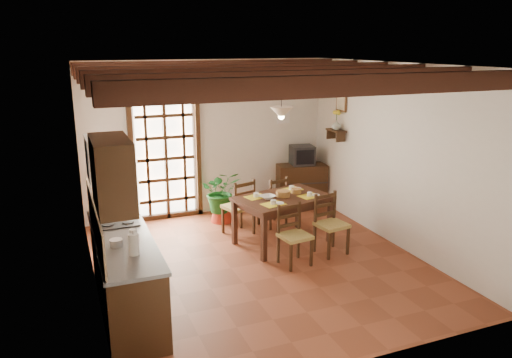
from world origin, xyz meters
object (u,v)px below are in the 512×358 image
chair_far_right (273,210)px  potted_plant (221,191)px  chair_far_left (239,217)px  crt_tv (302,155)px  pendant_lamp (281,111)px  chair_near_right (331,235)px  dining_table (283,203)px  kitchen_counter (125,273)px  sideboard (301,185)px  chair_near_left (294,246)px

chair_far_right → potted_plant: size_ratio=0.45×
chair_far_right → chair_far_left: bearing=-1.5°
crt_tv → pendant_lamp: size_ratio=0.57×
chair_near_right → chair_far_right: size_ratio=1.04×
chair_far_right → crt_tv: bearing=-153.7°
dining_table → pendant_lamp: (0.00, 0.10, 1.41)m
kitchen_counter → crt_tv: 4.71m
chair_near_right → sideboard: size_ratio=0.96×
pendant_lamp → chair_far_left: bearing=134.1°
dining_table → chair_far_left: chair_far_left is taller
chair_near_right → chair_far_right: 1.45m
sideboard → pendant_lamp: (-1.16, -1.55, 1.68)m
chair_near_right → pendant_lamp: (-0.51, 0.72, 1.79)m
chair_near_left → dining_table: bearing=69.3°
kitchen_counter → chair_near_left: size_ratio=2.57×
kitchen_counter → sideboard: bearing=37.1°
dining_table → chair_far_left: size_ratio=1.67×
chair_near_left → chair_far_right: bearing=69.2°
potted_plant → pendant_lamp: bearing=-64.1°
chair_far_right → crt_tv: 1.49m
chair_far_right → sideboard: bearing=-153.5°
chair_near_left → sideboard: (1.34, 2.43, 0.13)m
potted_plant → pendant_lamp: (0.59, -1.21, 1.51)m
dining_table → potted_plant: (-0.59, 1.31, -0.10)m
dining_table → pendant_lamp: pendant_lamp is taller
crt_tv → potted_plant: 1.83m
chair_near_right → chair_near_left: bearing=-175.9°
chair_far_right → potted_plant: potted_plant is taller
chair_near_left → chair_near_right: bearing=5.3°
pendant_lamp → potted_plant: bearing=115.9°
chair_far_left → sideboard: chair_far_left is taller
potted_plant → chair_near_left: bearing=-79.0°
chair_near_left → chair_far_left: bearing=95.2°
kitchen_counter → chair_far_right: 3.39m
dining_table → chair_near_left: (-0.18, -0.78, -0.39)m
sideboard → chair_far_left: bearing=-137.2°
kitchen_counter → pendant_lamp: pendant_lamp is taller
chair_near_right → sideboard: 2.36m
kitchen_counter → pendant_lamp: bearing=26.4°
crt_tv → pendant_lamp: pendant_lamp is taller
kitchen_counter → chair_near_right: size_ratio=2.46×
chair_near_right → crt_tv: 2.46m
crt_tv → sideboard: bearing=99.4°
chair_far_right → potted_plant: (-0.77, 0.53, 0.29)m
crt_tv → potted_plant: potted_plant is taller
chair_far_right → chair_near_right: bearing=88.4°
sideboard → crt_tv: 0.59m
crt_tv → chair_far_right: bearing=-129.6°
chair_near_left → kitchen_counter: bearing=-178.6°
chair_near_right → chair_far_left: (-1.02, 1.25, 0.01)m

